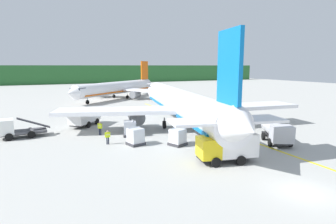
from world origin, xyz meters
TOP-DOWN VIEW (x-y plane):
  - ground at (0.00, 48.00)m, footprint 240.00×320.00m
  - distant_treeline at (0.00, 134.72)m, footprint 216.00×6.00m
  - airliner_foreground at (2.00, 23.04)m, footprint 34.44×41.42m
  - airliner_mid_apron at (2.88, 61.16)m, footprint 29.41×25.63m
  - service_truck_fuel at (-1.17, 7.44)m, footprint 5.67×3.26m
  - service_truck_baggage at (7.95, 10.54)m, footprint 4.55×6.17m
  - service_truck_catering at (-19.63, 25.38)m, footprint 5.97×2.74m
  - service_truck_pushback at (-10.69, 29.04)m, footprint 5.17×5.59m
  - cargo_container_near at (-2.83, 14.31)m, footprint 2.13×2.13m
  - cargo_container_mid at (-7.03, 16.43)m, footprint 2.06×2.06m
  - cargo_container_far at (-6.41, 20.49)m, footprint 2.01×2.01m
  - crew_marshaller at (-9.76, 22.56)m, footprint 0.52×0.46m
  - crew_loader_left at (-9.82, 17.91)m, footprint 0.63×0.25m
  - apron_guide_line at (5.83, 18.59)m, footprint 0.30×60.00m

SIDE VIEW (x-z plane):
  - ground at x=0.00m, z-range -0.20..0.00m
  - apron_guide_line at x=5.83m, z-range 0.00..0.01m
  - cargo_container_near at x=-2.83m, z-range -0.05..1.92m
  - crew_loader_left at x=-9.82m, z-range 0.14..1.75m
  - cargo_container_mid at x=-7.03m, z-range -0.05..1.95m
  - cargo_container_far at x=-6.41m, z-range -0.05..1.99m
  - crew_marshaller at x=-9.76m, z-range 0.16..1.90m
  - service_truck_catering at x=-19.63m, z-range -0.05..2.44m
  - service_truck_baggage at x=7.95m, z-range 0.20..2.60m
  - service_truck_pushback at x=-10.69m, z-range 0.19..2.68m
  - service_truck_fuel at x=-1.17m, z-range 0.16..2.84m
  - airliner_mid_apron at x=2.88m, z-range -2.19..7.99m
  - airliner_foreground at x=2.00m, z-range -2.56..9.34m
  - distant_treeline at x=0.00m, z-range 0.00..8.99m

